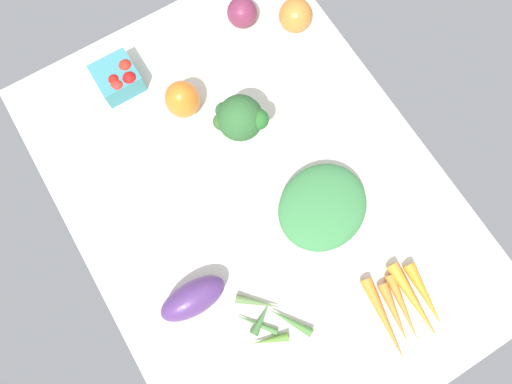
# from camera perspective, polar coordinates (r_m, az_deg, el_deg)

# --- Properties ---
(tablecloth) EXTENTS (1.04, 0.76, 0.02)m
(tablecloth) POSITION_cam_1_polar(r_m,az_deg,el_deg) (1.00, -0.00, -0.45)
(tablecloth) COLOR silver
(tablecloth) RESTS_ON ground
(carrot_bunch) EXTENTS (0.17, 0.14, 0.03)m
(carrot_bunch) POSITION_cam_1_polar(r_m,az_deg,el_deg) (0.99, 18.08, -13.41)
(carrot_bunch) COLOR orange
(carrot_bunch) RESTS_ON tablecloth
(okra_pile) EXTENTS (0.15, 0.13, 0.02)m
(okra_pile) POSITION_cam_1_polar(r_m,az_deg,el_deg) (0.95, 1.58, -15.60)
(okra_pile) COLOR #44783B
(okra_pile) RESTS_ON tablecloth
(red_onion_near_basket) EXTENTS (0.07, 0.07, 0.07)m
(red_onion_near_basket) POSITION_cam_1_polar(r_m,az_deg,el_deg) (1.15, -1.74, 21.38)
(red_onion_near_basket) COLOR #752946
(red_onion_near_basket) RESTS_ON tablecloth
(broccoli_head) EXTENTS (0.10, 0.10, 0.14)m
(broccoli_head) POSITION_cam_1_polar(r_m,az_deg,el_deg) (0.96, -2.05, 9.06)
(broccoli_head) COLOR #A8CB88
(broccoli_head) RESTS_ON tablecloth
(berry_basket) EXTENTS (0.09, 0.09, 0.06)m
(berry_basket) POSITION_cam_1_polar(r_m,az_deg,el_deg) (1.11, -16.70, 13.39)
(berry_basket) COLOR teal
(berry_basket) RESTS_ON tablecloth
(bell_pepper_orange) EXTENTS (0.11, 0.11, 0.09)m
(bell_pepper_orange) POSITION_cam_1_polar(r_m,az_deg,el_deg) (1.03, -9.12, 11.28)
(bell_pepper_orange) COLOR orange
(bell_pepper_orange) RESTS_ON tablecloth
(leafy_greens_clump) EXTENTS (0.23, 0.24, 0.06)m
(leafy_greens_clump) POSITION_cam_1_polar(r_m,az_deg,el_deg) (0.97, 8.25, -1.82)
(leafy_greens_clump) COLOR #3C8347
(leafy_greens_clump) RESTS_ON tablecloth
(eggplant) EXTENTS (0.07, 0.14, 0.07)m
(eggplant) POSITION_cam_1_polar(r_m,az_deg,el_deg) (0.94, -7.83, -12.95)
(eggplant) COLOR #543273
(eggplant) RESTS_ON tablecloth
(heirloom_tomato_orange) EXTENTS (0.08, 0.08, 0.08)m
(heirloom_tomato_orange) POSITION_cam_1_polar(r_m,az_deg,el_deg) (1.15, 4.90, 21.00)
(heirloom_tomato_orange) COLOR orange
(heirloom_tomato_orange) RESTS_ON tablecloth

